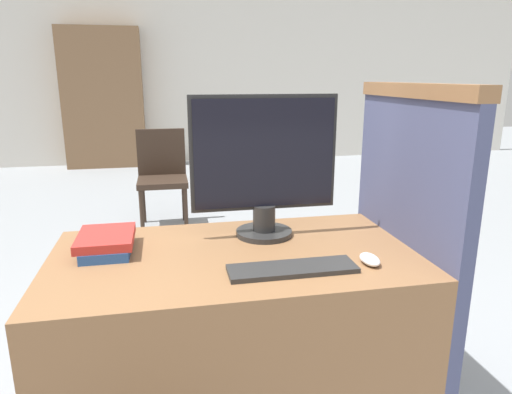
# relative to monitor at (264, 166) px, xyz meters

# --- Properties ---
(wall_back) EXTENTS (12.00, 0.06, 2.80)m
(wall_back) POSITION_rel_monitor_xyz_m (-0.14, 5.90, 0.37)
(wall_back) COLOR silver
(wall_back) RESTS_ON ground_plane
(desk) EXTENTS (1.25, 0.71, 0.76)m
(desk) POSITION_rel_monitor_xyz_m (-0.14, -0.16, -0.65)
(desk) COLOR #8C603D
(desk) RESTS_ON ground_plane
(carrel_divider) EXTENTS (0.07, 0.73, 1.33)m
(carrel_divider) POSITION_rel_monitor_xyz_m (0.51, -0.15, -0.36)
(carrel_divider) COLOR #474C70
(carrel_divider) RESTS_ON ground_plane
(monitor) EXTENTS (0.55, 0.21, 0.53)m
(monitor) POSITION_rel_monitor_xyz_m (0.00, 0.00, 0.00)
(monitor) COLOR #282828
(monitor) RESTS_ON desk
(keyboard) EXTENTS (0.41, 0.12, 0.02)m
(keyboard) POSITION_rel_monitor_xyz_m (0.02, -0.35, -0.26)
(keyboard) COLOR #2D2D2D
(keyboard) RESTS_ON desk
(mouse) EXTENTS (0.06, 0.10, 0.03)m
(mouse) POSITION_rel_monitor_xyz_m (0.28, -0.34, -0.26)
(mouse) COLOR white
(mouse) RESTS_ON desk
(book_stack) EXTENTS (0.19, 0.24, 0.07)m
(book_stack) POSITION_rel_monitor_xyz_m (-0.57, -0.06, -0.24)
(book_stack) COLOR #285199
(book_stack) RESTS_ON desk
(far_chair) EXTENTS (0.44, 0.44, 0.89)m
(far_chair) POSITION_rel_monitor_xyz_m (-0.39, 2.56, -0.53)
(far_chair) COLOR #38281E
(far_chair) RESTS_ON ground_plane
(bookshelf_far) EXTENTS (1.16, 0.32, 2.05)m
(bookshelf_far) POSITION_rel_monitor_xyz_m (-1.23, 5.66, -0.01)
(bookshelf_far) COLOR #846042
(bookshelf_far) RESTS_ON ground_plane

